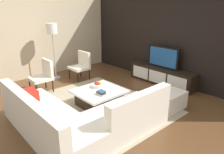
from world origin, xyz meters
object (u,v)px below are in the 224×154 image
accent_chair_near (44,74)px  accent_chair_far (81,64)px  book_stack (101,93)px  sectional_couch (78,118)px  floor_lamp (52,32)px  ottoman (166,99)px  television (163,57)px  fruit_bowl (98,85)px  media_console (162,76)px  coffee_table (99,97)px

accent_chair_near → accent_chair_far: same height
accent_chair_near → book_stack: accent_chair_near is taller
sectional_couch → book_stack: sectional_couch is taller
floor_lamp → accent_chair_far: bearing=42.4°
sectional_couch → accent_chair_near: bearing=169.7°
book_stack → ottoman: bearing=54.2°
accent_chair_near → ottoman: accent_chair_near is taller
television → fruit_bowl: bearing=-97.3°
fruit_bowl → book_stack: size_ratio=1.27×
media_console → floor_lamp: floor_lamp is taller
coffee_table → floor_lamp: size_ratio=0.62×
television → coffee_table: bearing=-92.5°
television → coffee_table: television is taller
ottoman → accent_chair_far: bearing=-173.9°
floor_lamp → book_stack: (2.71, -0.31, -1.04)m
television → coffee_table: (-0.10, -2.30, -0.61)m
coffee_table → book_stack: 0.34m
sectional_couch → accent_chair_far: bearing=144.8°
television → accent_chair_near: 3.38m
coffee_table → floor_lamp: floor_lamp is taller
television → sectional_couch: 3.36m
coffee_table → ottoman: (1.09, 1.09, -0.00)m
accent_chair_near → ottoman: bearing=36.1°
floor_lamp → fruit_bowl: 2.53m
television → ottoman: size_ratio=1.43×
television → fruit_bowl: television is taller
sectional_couch → accent_chair_near: size_ratio=2.83×
sectional_couch → coffee_table: sectional_couch is taller
ottoman → book_stack: 1.50m
media_console → floor_lamp: bearing=-140.9°
accent_chair_near → television: bearing=63.5°
sectional_couch → book_stack: (-0.40, 0.86, 0.14)m
media_console → coffee_table: 2.30m
coffee_table → accent_chair_far: 2.03m
media_console → ottoman: media_console is taller
floor_lamp → fruit_bowl: floor_lamp is taller
ottoman → television: bearing=129.3°
sectional_couch → book_stack: size_ratio=11.20×
floor_lamp → ottoman: (3.58, 0.89, -1.26)m
ottoman → accent_chair_far: (-2.95, -0.32, 0.29)m
accent_chair_far → television: bearing=47.4°
coffee_table → sectional_couch: bearing=-57.6°
media_console → coffee_table: bearing=-92.5°
accent_chair_near → media_console: bearing=63.5°
fruit_bowl → accent_chair_far: size_ratio=0.32×
accent_chair_near → accent_chair_far: 1.34m
media_console → sectional_couch: sectional_couch is taller
fruit_bowl → book_stack: fruit_bowl is taller
floor_lamp → book_stack: 2.92m
accent_chair_far → coffee_table: bearing=-13.1°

